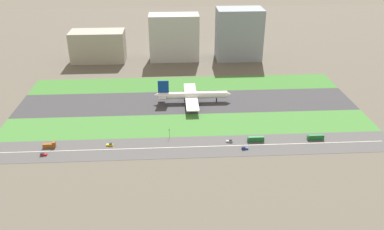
% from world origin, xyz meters
% --- Properties ---
extents(ground_plane, '(800.00, 800.00, 0.00)m').
position_xyz_m(ground_plane, '(0.00, 0.00, 0.00)').
color(ground_plane, '#5B564C').
extents(runway, '(280.00, 46.00, 0.10)m').
position_xyz_m(runway, '(0.00, 0.00, 0.05)').
color(runway, '#38383D').
rests_on(runway, ground_plane).
extents(grass_median_north, '(280.00, 36.00, 0.10)m').
position_xyz_m(grass_median_north, '(0.00, 41.00, 0.05)').
color(grass_median_north, '#3D7A33').
rests_on(grass_median_north, ground_plane).
extents(grass_median_south, '(280.00, 36.00, 0.10)m').
position_xyz_m(grass_median_south, '(0.00, -41.00, 0.05)').
color(grass_median_south, '#427F38').
rests_on(grass_median_south, ground_plane).
extents(highway, '(280.00, 28.00, 0.10)m').
position_xyz_m(highway, '(0.00, -73.00, 0.05)').
color(highway, '#4C4C4F').
rests_on(highway, ground_plane).
extents(highway_centerline, '(266.00, 0.50, 0.01)m').
position_xyz_m(highway_centerline, '(0.00, -73.00, 0.11)').
color(highway_centerline, silver).
rests_on(highway_centerline, highway).
extents(airliner, '(65.00, 56.00, 19.70)m').
position_xyz_m(airliner, '(3.91, 0.00, 6.23)').
color(airliner, white).
rests_on(airliner, runway).
extents(bus_0, '(11.60, 2.50, 3.50)m').
position_xyz_m(bus_0, '(87.17, -68.00, 1.82)').
color(bus_0, '#19662D').
rests_on(bus_0, highway).
extents(bus_1, '(11.60, 2.50, 3.50)m').
position_xyz_m(bus_1, '(44.80, -68.00, 1.82)').
color(bus_1, '#19662D').
rests_on(bus_1, highway).
extents(truck_0, '(8.40, 2.50, 4.00)m').
position_xyz_m(truck_0, '(-96.08, -68.00, 1.67)').
color(truck_0, brown).
rests_on(truck_0, highway).
extents(car_2, '(4.40, 1.80, 2.00)m').
position_xyz_m(car_2, '(-97.73, -78.00, 0.92)').
color(car_2, '#B2191E').
rests_on(car_2, highway).
extents(car_3, '(4.40, 1.80, 2.00)m').
position_xyz_m(car_3, '(35.21, -78.00, 0.92)').
color(car_3, navy).
rests_on(car_3, highway).
extents(car_1, '(4.40, 1.80, 2.00)m').
position_xyz_m(car_1, '(26.59, -68.00, 0.92)').
color(car_1, '#99999E').
rests_on(car_1, highway).
extents(car_0, '(4.40, 1.80, 2.00)m').
position_xyz_m(car_0, '(-55.73, -68.00, 0.92)').
color(car_0, yellow).
rests_on(car_0, highway).
extents(traffic_light, '(0.36, 0.50, 7.20)m').
position_xyz_m(traffic_light, '(-15.15, -60.01, 4.29)').
color(traffic_light, '#4C4C51').
rests_on(traffic_light, highway).
extents(terminal_building, '(56.95, 28.22, 32.68)m').
position_xyz_m(terminal_building, '(-90.00, 114.00, 16.34)').
color(terminal_building, '#9E998E').
rests_on(terminal_building, ground_plane).
extents(hangar_building, '(52.77, 24.04, 49.22)m').
position_xyz_m(hangar_building, '(-8.17, 114.00, 24.61)').
color(hangar_building, '#B2B2B7').
rests_on(hangar_building, ground_plane).
extents(office_tower, '(48.79, 30.16, 54.48)m').
position_xyz_m(office_tower, '(61.94, 114.00, 27.24)').
color(office_tower, gray).
rests_on(office_tower, ground_plane).
extents(fuel_tank_west, '(21.53, 21.53, 16.25)m').
position_xyz_m(fuel_tank_west, '(-19.44, 159.00, 8.12)').
color(fuel_tank_west, silver).
rests_on(fuel_tank_west, ground_plane).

